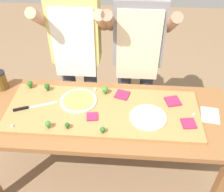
# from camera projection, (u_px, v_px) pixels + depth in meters

# --- Properties ---
(ground_plane) EXTENTS (8.00, 8.00, 0.00)m
(ground_plane) POSITION_uv_depth(u_px,v_px,m) (105.00, 175.00, 2.45)
(ground_plane) COLOR #896B4C
(prep_table) EXTENTS (1.86, 0.72, 0.79)m
(prep_table) POSITION_uv_depth(u_px,v_px,m) (103.00, 123.00, 2.00)
(prep_table) COLOR brown
(prep_table) RESTS_ON ground
(cutting_board) EXTENTS (1.40, 0.51, 0.02)m
(cutting_board) POSITION_uv_depth(u_px,v_px,m) (102.00, 111.00, 1.94)
(cutting_board) COLOR #B27F47
(cutting_board) RESTS_ON prep_table
(chefs_knife) EXTENTS (0.30, 0.14, 0.02)m
(chefs_knife) POSITION_uv_depth(u_px,v_px,m) (29.00, 107.00, 1.94)
(chefs_knife) COLOR #B7BABF
(chefs_knife) RESTS_ON cutting_board
(pizza_whole_white_garlic) EXTENTS (0.26, 0.26, 0.02)m
(pizza_whole_white_garlic) POSITION_uv_depth(u_px,v_px,m) (148.00, 117.00, 1.86)
(pizza_whole_white_garlic) COLOR beige
(pizza_whole_white_garlic) RESTS_ON cutting_board
(pizza_whole_pesto_green) EXTENTS (0.28, 0.28, 0.02)m
(pizza_whole_pesto_green) POSITION_uv_depth(u_px,v_px,m) (78.00, 100.00, 2.00)
(pizza_whole_pesto_green) COLOR beige
(pizza_whole_pesto_green) RESTS_ON cutting_board
(pizza_slice_far_right) EXTENTS (0.13, 0.13, 0.01)m
(pizza_slice_far_right) POSITION_uv_depth(u_px,v_px,m) (122.00, 95.00, 2.05)
(pizza_slice_far_right) COLOR #9E234C
(pizza_slice_far_right) RESTS_ON cutting_board
(pizza_slice_center) EXTENTS (0.13, 0.13, 0.01)m
(pizza_slice_center) POSITION_uv_depth(u_px,v_px,m) (173.00, 101.00, 1.99)
(pizza_slice_center) COLOR #9E234C
(pizza_slice_center) RESTS_ON cutting_board
(pizza_slice_far_left) EXTENTS (0.11, 0.11, 0.01)m
(pizza_slice_far_left) POSITION_uv_depth(u_px,v_px,m) (188.00, 123.00, 1.82)
(pizza_slice_far_left) COLOR #9E234C
(pizza_slice_far_left) RESTS_ON cutting_board
(pizza_slice_near_right) EXTENTS (0.09, 0.09, 0.01)m
(pizza_slice_near_right) POSITION_uv_depth(u_px,v_px,m) (92.00, 117.00, 1.87)
(pizza_slice_near_right) COLOR #9E234C
(pizza_slice_near_right) RESTS_ON cutting_board
(broccoli_floret_center_right) EXTENTS (0.03, 0.03, 0.05)m
(broccoli_floret_center_right) POSITION_uv_depth(u_px,v_px,m) (67.00, 125.00, 1.77)
(broccoli_floret_center_right) COLOR #2C5915
(broccoli_floret_center_right) RESTS_ON cutting_board
(broccoli_floret_back_left) EXTENTS (0.05, 0.05, 0.07)m
(broccoli_floret_back_left) POSITION_uv_depth(u_px,v_px,m) (30.00, 84.00, 2.10)
(broccoli_floret_back_left) COLOR #366618
(broccoli_floret_back_left) RESTS_ON cutting_board
(broccoli_floret_front_left) EXTENTS (0.05, 0.05, 0.07)m
(broccoli_floret_front_left) POSITION_uv_depth(u_px,v_px,m) (106.00, 90.00, 2.04)
(broccoli_floret_front_left) COLOR #487A23
(broccoli_floret_front_left) RESTS_ON cutting_board
(broccoli_floret_front_mid) EXTENTS (0.04, 0.04, 0.07)m
(broccoli_floret_front_mid) POSITION_uv_depth(u_px,v_px,m) (47.00, 87.00, 2.07)
(broccoli_floret_front_mid) COLOR #2C5915
(broccoli_floret_front_mid) RESTS_ON cutting_board
(broccoli_floret_back_mid) EXTENTS (0.04, 0.04, 0.06)m
(broccoli_floret_back_mid) POSITION_uv_depth(u_px,v_px,m) (48.00, 124.00, 1.77)
(broccoli_floret_back_mid) COLOR #487A23
(broccoli_floret_back_mid) RESTS_ON cutting_board
(broccoli_floret_front_right) EXTENTS (0.04, 0.04, 0.05)m
(broccoli_floret_front_right) POSITION_uv_depth(u_px,v_px,m) (103.00, 130.00, 1.74)
(broccoli_floret_front_right) COLOR #366618
(broccoli_floret_front_right) RESTS_ON cutting_board
(cheese_crumble_a) EXTENTS (0.02, 0.02, 0.01)m
(cheese_crumble_a) POSITION_uv_depth(u_px,v_px,m) (194.00, 114.00, 1.89)
(cheese_crumble_a) COLOR silver
(cheese_crumble_a) RESTS_ON cutting_board
(cheese_crumble_b) EXTENTS (0.02, 0.02, 0.02)m
(cheese_crumble_b) POSITION_uv_depth(u_px,v_px,m) (12.00, 126.00, 1.80)
(cheese_crumble_b) COLOR white
(cheese_crumble_b) RESTS_ON cutting_board
(cheese_crumble_c) EXTENTS (0.02, 0.02, 0.02)m
(cheese_crumble_c) POSITION_uv_depth(u_px,v_px,m) (95.00, 89.00, 2.10)
(cheese_crumble_c) COLOR white
(cheese_crumble_c) RESTS_ON cutting_board
(sauce_jar) EXTENTS (0.10, 0.10, 0.16)m
(sauce_jar) POSITION_uv_depth(u_px,v_px,m) (1.00, 80.00, 2.10)
(sauce_jar) COLOR brown
(sauce_jar) RESTS_ON prep_table
(recipe_note) EXTENTS (0.15, 0.18, 0.00)m
(recipe_note) POSITION_uv_depth(u_px,v_px,m) (210.00, 115.00, 1.92)
(recipe_note) COLOR white
(recipe_note) RESTS_ON prep_table
(cook_left) EXTENTS (0.54, 0.39, 1.67)m
(cook_left) POSITION_uv_depth(u_px,v_px,m) (77.00, 49.00, 2.23)
(cook_left) COLOR #333847
(cook_left) RESTS_ON ground
(cook_right) EXTENTS (0.54, 0.39, 1.67)m
(cook_right) POSITION_uv_depth(u_px,v_px,m) (138.00, 51.00, 2.20)
(cook_right) COLOR #333847
(cook_right) RESTS_ON ground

